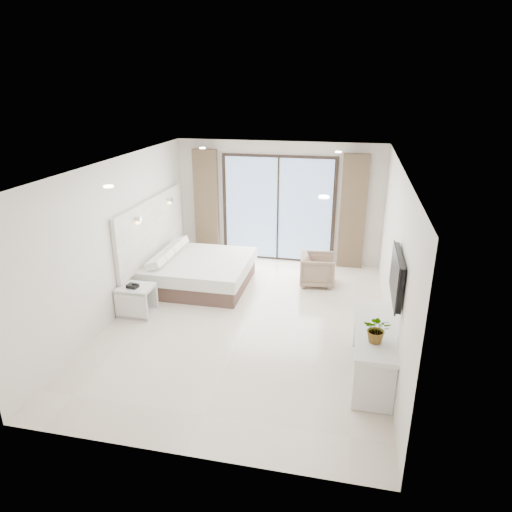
{
  "coord_description": "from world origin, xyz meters",
  "views": [
    {
      "loc": [
        1.6,
        -6.77,
        3.85
      ],
      "look_at": [
        0.06,
        0.4,
        1.07
      ],
      "focal_mm": 32.0,
      "sensor_mm": 36.0,
      "label": 1
    }
  ],
  "objects_px": {
    "bed": "(199,271)",
    "console_desk": "(374,341)",
    "nightstand": "(137,300)",
    "armchair": "(317,268)"
  },
  "relations": [
    {
      "from": "bed",
      "to": "armchair",
      "type": "xyz_separation_m",
      "value": [
        2.35,
        0.54,
        0.05
      ]
    },
    {
      "from": "console_desk",
      "to": "bed",
      "type": "bearing_deg",
      "value": 143.75
    },
    {
      "from": "bed",
      "to": "nightstand",
      "type": "height_order",
      "value": "bed"
    },
    {
      "from": "bed",
      "to": "console_desk",
      "type": "bearing_deg",
      "value": -36.25
    },
    {
      "from": "nightstand",
      "to": "console_desk",
      "type": "relative_size",
      "value": 0.35
    },
    {
      "from": "bed",
      "to": "nightstand",
      "type": "relative_size",
      "value": 3.35
    },
    {
      "from": "console_desk",
      "to": "armchair",
      "type": "distance_m",
      "value": 3.18
    },
    {
      "from": "armchair",
      "to": "nightstand",
      "type": "bearing_deg",
      "value": 117.73
    },
    {
      "from": "nightstand",
      "to": "armchair",
      "type": "height_order",
      "value": "armchair"
    },
    {
      "from": "nightstand",
      "to": "console_desk",
      "type": "bearing_deg",
      "value": -13.93
    }
  ]
}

